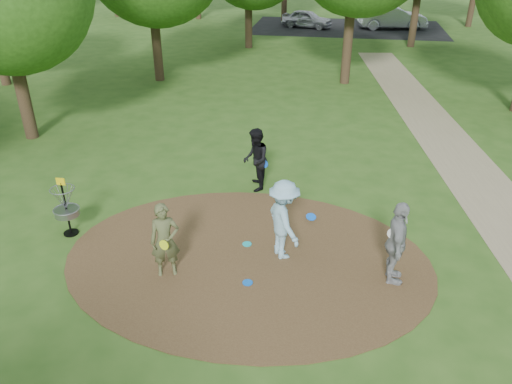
# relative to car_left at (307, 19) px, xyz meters

# --- Properties ---
(ground) EXTENTS (100.00, 100.00, 0.00)m
(ground) POSITION_rel_car_left_xyz_m (0.99, -29.47, -0.63)
(ground) COLOR #2D5119
(ground) RESTS_ON ground
(dirt_clearing) EXTENTS (8.40, 8.40, 0.02)m
(dirt_clearing) POSITION_rel_car_left_xyz_m (0.99, -29.47, -0.62)
(dirt_clearing) COLOR #47301C
(dirt_clearing) RESTS_ON ground
(parking_lot) EXTENTS (14.00, 8.00, 0.01)m
(parking_lot) POSITION_rel_car_left_xyz_m (2.99, 0.53, -0.63)
(parking_lot) COLOR black
(parking_lot) RESTS_ON ground
(player_observer_with_disc) EXTENTS (0.73, 0.61, 1.72)m
(player_observer_with_disc) POSITION_rel_car_left_xyz_m (-0.62, -30.30, 0.23)
(player_observer_with_disc) COLOR #515832
(player_observer_with_disc) RESTS_ON ground
(player_throwing_with_disc) EXTENTS (1.37, 1.42, 1.91)m
(player_throwing_with_disc) POSITION_rel_car_left_xyz_m (1.78, -29.21, 0.33)
(player_throwing_with_disc) COLOR #8EBDD4
(player_throwing_with_disc) RESTS_ON ground
(player_walking_with_disc) EXTENTS (0.85, 1.00, 1.82)m
(player_walking_with_disc) POSITION_rel_car_left_xyz_m (0.60, -26.03, 0.28)
(player_walking_with_disc) COLOR black
(player_walking_with_disc) RESTS_ON ground
(player_waiting_with_disc) EXTENTS (0.48, 1.12, 1.90)m
(player_waiting_with_disc) POSITION_rel_car_left_xyz_m (4.19, -29.73, 0.32)
(player_waiting_with_disc) COLOR gray
(player_waiting_with_disc) RESTS_ON ground
(disc_ground_cyan) EXTENTS (0.22, 0.22, 0.02)m
(disc_ground_cyan) POSITION_rel_car_left_xyz_m (0.88, -28.93, -0.60)
(disc_ground_cyan) COLOR #17B3BB
(disc_ground_cyan) RESTS_ON dirt_clearing
(disc_ground_blue) EXTENTS (0.22, 0.22, 0.02)m
(disc_ground_blue) POSITION_rel_car_left_xyz_m (1.17, -30.37, -0.60)
(disc_ground_blue) COLOR blue
(disc_ground_blue) RESTS_ON dirt_clearing
(car_left) EXTENTS (3.96, 2.36, 1.26)m
(car_left) POSITION_rel_car_left_xyz_m (0.00, 0.00, 0.00)
(car_left) COLOR #AEAFB6
(car_left) RESTS_ON ground
(car_right) EXTENTS (5.08, 2.45, 1.61)m
(car_right) POSITION_rel_car_left_xyz_m (6.19, 0.57, 0.17)
(car_right) COLOR #A6AAAE
(car_right) RESTS_ON ground
(disc_golf_basket) EXTENTS (0.63, 0.63, 1.54)m
(disc_golf_basket) POSITION_rel_car_left_xyz_m (-3.51, -29.17, 0.24)
(disc_golf_basket) COLOR black
(disc_golf_basket) RESTS_ON ground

